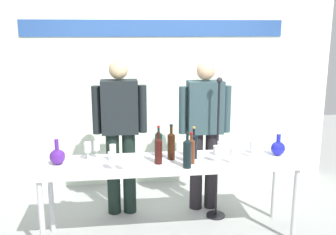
{
  "coord_description": "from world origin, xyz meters",
  "views": [
    {
      "loc": [
        -0.46,
        -3.45,
        1.99
      ],
      "look_at": [
        0.0,
        0.15,
        1.16
      ],
      "focal_mm": 41.67,
      "sensor_mm": 36.0,
      "label": 1
    }
  ],
  "objects_px": {
    "decanter_blue_right": "(278,148)",
    "wine_bottle_4": "(171,145)",
    "wine_glass_left_0": "(88,147)",
    "wine_glass_left_1": "(97,146)",
    "presenter_left": "(120,129)",
    "microphone_stand": "(217,172)",
    "wine_glass_right_1": "(217,150)",
    "wine_bottle_3": "(194,145)",
    "wine_glass_left_4": "(112,157)",
    "presenter_right": "(205,127)",
    "wine_bottle_5": "(158,150)",
    "wine_glass_right_4": "(256,145)",
    "wine_glass_left_3": "(87,148)",
    "wine_bottle_0": "(159,143)",
    "wine_glass_right_2": "(233,153)",
    "display_table": "(170,167)",
    "wine_bottle_2": "(187,153)",
    "wine_glass_left_2": "(123,159)",
    "wine_glass_right_0": "(253,146)",
    "wine_glass_right_3": "(221,145)",
    "decanter_blue_left": "(57,156)",
    "wine_glass_left_5": "(113,149)",
    "wine_bottle_1": "(191,150)"
  },
  "relations": [
    {
      "from": "decanter_blue_right",
      "to": "wine_bottle_4",
      "type": "relative_size",
      "value": 0.62
    },
    {
      "from": "wine_glass_left_0",
      "to": "wine_glass_left_1",
      "type": "xyz_separation_m",
      "value": [
        0.09,
        -0.03,
        0.01
      ]
    },
    {
      "from": "presenter_left",
      "to": "microphone_stand",
      "type": "xyz_separation_m",
      "value": [
        1.0,
        -0.23,
        -0.45
      ]
    },
    {
      "from": "wine_bottle_4",
      "to": "wine_glass_right_1",
      "type": "bearing_deg",
      "value": -17.57
    },
    {
      "from": "wine_bottle_3",
      "to": "wine_glass_left_4",
      "type": "xyz_separation_m",
      "value": [
        -0.77,
        -0.22,
        -0.01
      ]
    },
    {
      "from": "presenter_right",
      "to": "wine_glass_right_1",
      "type": "relative_size",
      "value": 10.63
    },
    {
      "from": "wine_bottle_5",
      "to": "wine_glass_right_4",
      "type": "bearing_deg",
      "value": 9.44
    },
    {
      "from": "wine_glass_left_3",
      "to": "microphone_stand",
      "type": "height_order",
      "value": "microphone_stand"
    },
    {
      "from": "wine_bottle_0",
      "to": "wine_glass_right_1",
      "type": "bearing_deg",
      "value": -24.67
    },
    {
      "from": "decanter_blue_right",
      "to": "wine_glass_right_2",
      "type": "relative_size",
      "value": 1.43
    },
    {
      "from": "display_table",
      "to": "decanter_blue_right",
      "type": "height_order",
      "value": "decanter_blue_right"
    },
    {
      "from": "wine_glass_right_4",
      "to": "microphone_stand",
      "type": "relative_size",
      "value": 0.09
    },
    {
      "from": "wine_glass_right_1",
      "to": "wine_bottle_2",
      "type": "bearing_deg",
      "value": -158.26
    },
    {
      "from": "wine_bottle_2",
      "to": "wine_glass_left_2",
      "type": "relative_size",
      "value": 2.25
    },
    {
      "from": "display_table",
      "to": "wine_glass_right_0",
      "type": "bearing_deg",
      "value": 0.75
    },
    {
      "from": "decanter_blue_right",
      "to": "wine_glass_right_3",
      "type": "xyz_separation_m",
      "value": [
        -0.57,
        0.04,
        0.04
      ]
    },
    {
      "from": "display_table",
      "to": "wine_glass_right_3",
      "type": "distance_m",
      "value": 0.54
    },
    {
      "from": "wine_bottle_4",
      "to": "wine_glass_left_0",
      "type": "height_order",
      "value": "wine_bottle_4"
    },
    {
      "from": "presenter_right",
      "to": "wine_glass_left_0",
      "type": "relative_size",
      "value": 10.83
    },
    {
      "from": "wine_bottle_4",
      "to": "wine_glass_left_0",
      "type": "relative_size",
      "value": 2.23
    },
    {
      "from": "wine_bottle_4",
      "to": "microphone_stand",
      "type": "relative_size",
      "value": 0.23
    },
    {
      "from": "wine_glass_left_2",
      "to": "wine_bottle_3",
      "type": "bearing_deg",
      "value": 20.02
    },
    {
      "from": "decanter_blue_right",
      "to": "presenter_right",
      "type": "xyz_separation_m",
      "value": [
        -0.62,
        0.53,
        0.09
      ]
    },
    {
      "from": "microphone_stand",
      "to": "presenter_left",
      "type": "bearing_deg",
      "value": 166.87
    },
    {
      "from": "wine_bottle_4",
      "to": "wine_glass_right_0",
      "type": "height_order",
      "value": "wine_bottle_4"
    },
    {
      "from": "wine_glass_left_1",
      "to": "wine_glass_right_3",
      "type": "distance_m",
      "value": 1.2
    },
    {
      "from": "wine_glass_left_1",
      "to": "wine_glass_right_2",
      "type": "distance_m",
      "value": 1.29
    },
    {
      "from": "decanter_blue_left",
      "to": "wine_bottle_5",
      "type": "relative_size",
      "value": 0.79
    },
    {
      "from": "wine_bottle_0",
      "to": "wine_bottle_2",
      "type": "distance_m",
      "value": 0.42
    },
    {
      "from": "presenter_right",
      "to": "wine_glass_right_1",
      "type": "bearing_deg",
      "value": -92.64
    },
    {
      "from": "wine_glass_left_0",
      "to": "wine_glass_left_4",
      "type": "height_order",
      "value": "wine_glass_left_4"
    },
    {
      "from": "wine_glass_left_1",
      "to": "wine_glass_right_1",
      "type": "height_order",
      "value": "wine_glass_left_1"
    },
    {
      "from": "wine_bottle_3",
      "to": "wine_bottle_5",
      "type": "bearing_deg",
      "value": -162.7
    },
    {
      "from": "wine_glass_left_3",
      "to": "wine_glass_right_1",
      "type": "xyz_separation_m",
      "value": [
        1.2,
        -0.2,
        -0.01
      ]
    },
    {
      "from": "wine_glass_left_4",
      "to": "wine_bottle_5",
      "type": "bearing_deg",
      "value": 15.13
    },
    {
      "from": "wine_glass_right_0",
      "to": "wine_glass_left_3",
      "type": "bearing_deg",
      "value": 176.18
    },
    {
      "from": "wine_glass_right_0",
      "to": "wine_glass_right_3",
      "type": "height_order",
      "value": "wine_glass_right_0"
    },
    {
      "from": "wine_glass_left_4",
      "to": "wine_glass_right_1",
      "type": "bearing_deg",
      "value": 5.4
    },
    {
      "from": "wine_glass_left_2",
      "to": "wine_glass_right_0",
      "type": "bearing_deg",
      "value": 9.24
    },
    {
      "from": "wine_bottle_2",
      "to": "wine_bottle_4",
      "type": "relative_size",
      "value": 0.96
    },
    {
      "from": "wine_glass_right_1",
      "to": "microphone_stand",
      "type": "relative_size",
      "value": 0.1
    },
    {
      "from": "wine_glass_left_5",
      "to": "wine_glass_left_2",
      "type": "bearing_deg",
      "value": -68.86
    },
    {
      "from": "decanter_blue_right",
      "to": "wine_glass_left_5",
      "type": "xyz_separation_m",
      "value": [
        -1.61,
        0.01,
        0.04
      ]
    },
    {
      "from": "decanter_blue_right",
      "to": "wine_glass_left_0",
      "type": "bearing_deg",
      "value": 175.01
    },
    {
      "from": "wine_bottle_1",
      "to": "wine_bottle_5",
      "type": "height_order",
      "value": "wine_bottle_5"
    },
    {
      "from": "presenter_left",
      "to": "wine_bottle_2",
      "type": "distance_m",
      "value": 0.97
    },
    {
      "from": "wine_bottle_2",
      "to": "wine_glass_right_1",
      "type": "relative_size",
      "value": 2.11
    },
    {
      "from": "display_table",
      "to": "wine_glass_left_2",
      "type": "xyz_separation_m",
      "value": [
        -0.44,
        -0.19,
        0.17
      ]
    },
    {
      "from": "wine_bottle_0",
      "to": "wine_glass_right_1",
      "type": "relative_size",
      "value": 1.95
    },
    {
      "from": "wine_glass_right_1",
      "to": "wine_glass_right_4",
      "type": "relative_size",
      "value": 1.19
    }
  ]
}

